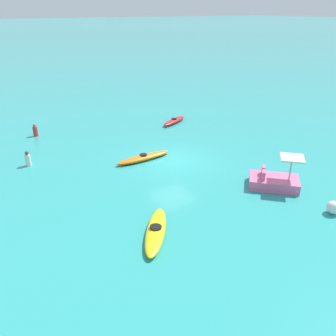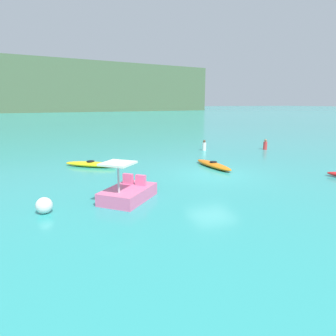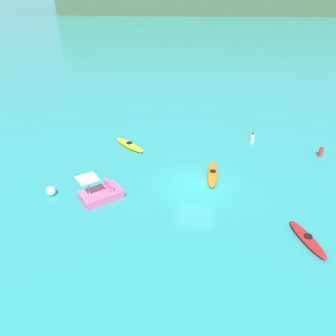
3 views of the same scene
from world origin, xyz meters
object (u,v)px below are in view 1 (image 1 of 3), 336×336
object	(u,v)px
kayak_orange	(143,158)
kayak_yellow	(156,231)
kayak_red	(174,121)
buoy_white	(333,207)
person_by_kayaks	(35,131)
pedal_boat_pink	(274,181)
person_near_shore	(28,159)

from	to	relation	value
kayak_orange	kayak_yellow	bearing A→B (deg)	155.68
kayak_red	buoy_white	bearing A→B (deg)	175.40
kayak_red	kayak_yellow	world-z (taller)	same
kayak_red	person_by_kayaks	bearing A→B (deg)	75.62
kayak_yellow	person_by_kayaks	size ratio (longest dim) A/B	3.58
pedal_boat_pink	buoy_white	size ratio (longest dim) A/B	4.70
buoy_white	person_near_shore	world-z (taller)	person_near_shore
kayak_yellow	pedal_boat_pink	world-z (taller)	pedal_boat_pink
person_near_shore	person_by_kayaks	distance (m)	5.23
person_near_shore	person_by_kayaks	size ratio (longest dim) A/B	1.00
buoy_white	kayak_yellow	bearing A→B (deg)	69.82
kayak_orange	pedal_boat_pink	distance (m)	7.58
buoy_white	person_near_shore	size ratio (longest dim) A/B	0.67
kayak_red	person_by_kayaks	world-z (taller)	person_by_kayaks
kayak_red	kayak_yellow	distance (m)	14.81
kayak_yellow	buoy_white	world-z (taller)	buoy_white
kayak_yellow	kayak_orange	xyz separation A→B (m)	(6.86, -3.10, -0.00)
buoy_white	kayak_orange	bearing A→B (deg)	24.16
kayak_red	buoy_white	distance (m)	14.84
kayak_red	kayak_orange	bearing A→B (deg)	133.57
kayak_orange	buoy_white	size ratio (longest dim) A/B	6.00
buoy_white	person_by_kayaks	distance (m)	19.40
pedal_boat_pink	person_by_kayaks	bearing A→B (deg)	30.71
kayak_orange	buoy_white	xyz separation A→B (m)	(-9.57, -4.29, 0.13)
kayak_orange	buoy_white	world-z (taller)	buoy_white
person_by_kayaks	kayak_yellow	bearing A→B (deg)	-174.80
kayak_red	buoy_white	xyz separation A→B (m)	(-14.79, 1.19, 0.13)
pedal_boat_pink	person_by_kayaks	world-z (taller)	pedal_boat_pink
pedal_boat_pink	person_near_shore	bearing A→B (deg)	47.30
buoy_white	kayak_red	bearing A→B (deg)	-4.60
kayak_yellow	person_near_shore	xyz separation A→B (m)	(9.61, 2.86, 0.22)
buoy_white	person_by_kayaks	size ratio (longest dim) A/B	0.67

